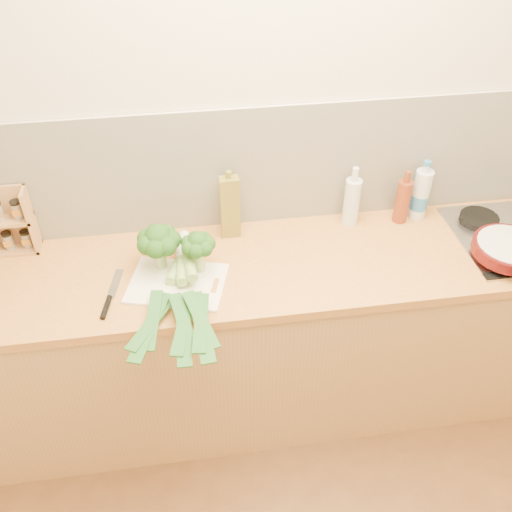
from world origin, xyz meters
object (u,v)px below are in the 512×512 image
(chopping_board, at_px, (177,283))
(chefs_knife, at_px, (108,301))
(skillet, at_px, (510,249))
(spice_rack, at_px, (4,224))

(chopping_board, relative_size, chefs_knife, 1.30)
(chopping_board, bearing_deg, skillet, 13.66)
(chefs_knife, relative_size, skillet, 0.67)
(skillet, bearing_deg, chopping_board, -170.90)
(spice_rack, bearing_deg, chopping_board, -25.74)
(skillet, distance_m, spice_rack, 2.04)
(skillet, bearing_deg, chefs_knife, -168.19)
(chopping_board, distance_m, chefs_knife, 0.27)
(chopping_board, xyz_separation_m, skillet, (1.33, -0.05, 0.06))
(skillet, xyz_separation_m, spice_rack, (-2.01, 0.38, 0.06))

